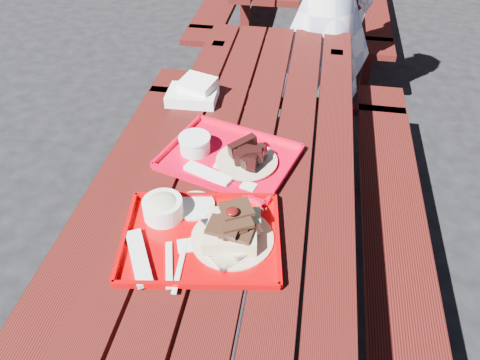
{
  "coord_description": "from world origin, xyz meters",
  "views": [
    {
      "loc": [
        0.19,
        -1.25,
        1.79
      ],
      "look_at": [
        0.0,
        -0.15,
        0.82
      ],
      "focal_mm": 35.0,
      "sensor_mm": 36.0,
      "label": 1
    }
  ],
  "objects": [
    {
      "name": "near_tray",
      "position": [
        -0.08,
        -0.34,
        0.78
      ],
      "size": [
        0.51,
        0.42,
        0.14
      ],
      "color": "#B50003",
      "rests_on": "picnic_table_near"
    },
    {
      "name": "ground",
      "position": [
        0.0,
        0.0,
        0.0
      ],
      "size": [
        60.0,
        60.0,
        0.0
      ],
      "primitive_type": "plane",
      "color": "black",
      "rests_on": "ground"
    },
    {
      "name": "picnic_table_near",
      "position": [
        -0.0,
        0.0,
        0.56
      ],
      "size": [
        1.41,
        2.4,
        0.75
      ],
      "color": "#4A110E",
      "rests_on": "ground"
    },
    {
      "name": "far_tray",
      "position": [
        -0.08,
        0.02,
        0.77
      ],
      "size": [
        0.52,
        0.46,
        0.07
      ],
      "color": "red",
      "rests_on": "picnic_table_near"
    },
    {
      "name": "person",
      "position": [
        0.23,
        1.31,
        0.83
      ],
      "size": [
        0.71,
        0.6,
        1.66
      ],
      "primitive_type": "imported",
      "rotation": [
        0.0,
        0.0,
        3.54
      ],
      "color": "#A6BAE2",
      "rests_on": "ground"
    },
    {
      "name": "white_cloth",
      "position": [
        -0.29,
        0.41,
        0.79
      ],
      "size": [
        0.21,
        0.18,
        0.08
      ],
      "color": "white",
      "rests_on": "picnic_table_near"
    }
  ]
}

